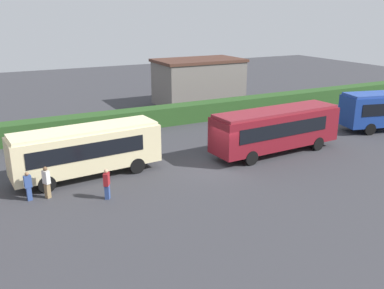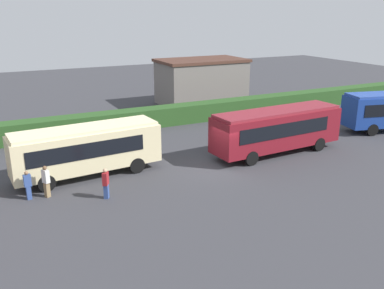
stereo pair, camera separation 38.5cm
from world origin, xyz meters
TOP-DOWN VIEW (x-y plane):
  - ground_plane at (0.00, 0.00)m, footprint 109.63×109.63m
  - bus_cream at (-7.70, 2.45)m, footprint 9.27×3.12m
  - bus_maroon at (5.47, 0.75)m, footprint 10.22×3.06m
  - person_center at (-11.45, 0.45)m, footprint 0.41×0.31m
  - person_right at (-10.50, 0.31)m, footprint 0.41×0.47m
  - person_far at (-7.62, -1.33)m, footprint 0.46×0.53m
  - hedge_row at (0.00, 11.69)m, footprint 66.82×1.80m
  - depot_building at (8.61, 18.32)m, footprint 9.38×5.62m
  - traffic_cone at (21.20, 9.34)m, footprint 0.36×0.36m

SIDE VIEW (x-z plane):
  - ground_plane at x=0.00m, z-range 0.00..0.00m
  - traffic_cone at x=21.20m, z-range 0.00..0.60m
  - hedge_row at x=0.00m, z-range 0.00..1.65m
  - person_center at x=-11.45m, z-range 0.04..1.68m
  - person_far at x=-7.62m, z-range 0.04..1.78m
  - person_right at x=-10.50m, z-range 0.06..1.89m
  - bus_cream at x=-7.70m, z-range 0.24..3.38m
  - bus_maroon at x=5.47m, z-range 0.24..3.46m
  - depot_building at x=8.61m, z-range 0.01..4.89m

